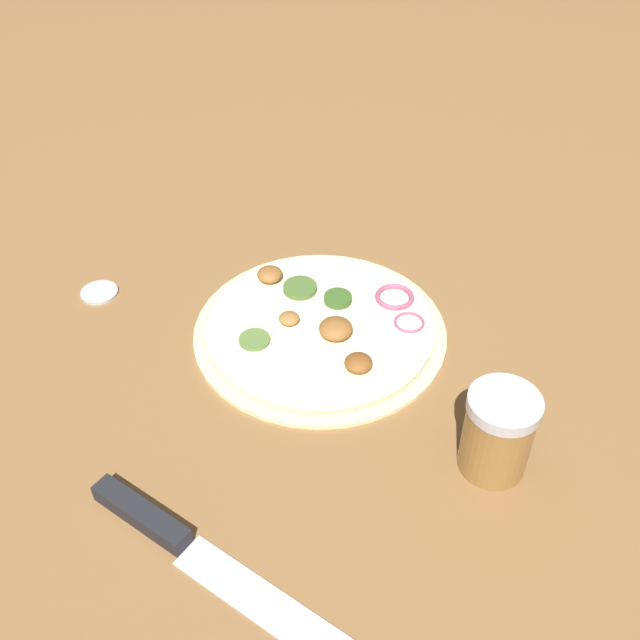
# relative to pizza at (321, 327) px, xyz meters

# --- Properties ---
(ground_plane) EXTENTS (3.00, 3.00, 0.00)m
(ground_plane) POSITION_rel_pizza_xyz_m (0.00, 0.00, -0.01)
(ground_plane) COLOR brown
(pizza) EXTENTS (0.28, 0.28, 0.03)m
(pizza) POSITION_rel_pizza_xyz_m (0.00, 0.00, 0.00)
(pizza) COLOR beige
(pizza) RESTS_ON ground_plane
(knife) EXTENTS (0.19, 0.26, 0.02)m
(knife) POSITION_rel_pizza_xyz_m (0.21, 0.21, -0.00)
(knife) COLOR silver
(knife) RESTS_ON ground_plane
(spice_jar) EXTENTS (0.07, 0.07, 0.09)m
(spice_jar) POSITION_rel_pizza_xyz_m (-0.08, 0.23, 0.04)
(spice_jar) COLOR olive
(spice_jar) RESTS_ON ground_plane
(loose_cap) EXTENTS (0.04, 0.04, 0.01)m
(loose_cap) POSITION_rel_pizza_xyz_m (0.22, -0.16, -0.00)
(loose_cap) COLOR #B2B2B7
(loose_cap) RESTS_ON ground_plane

